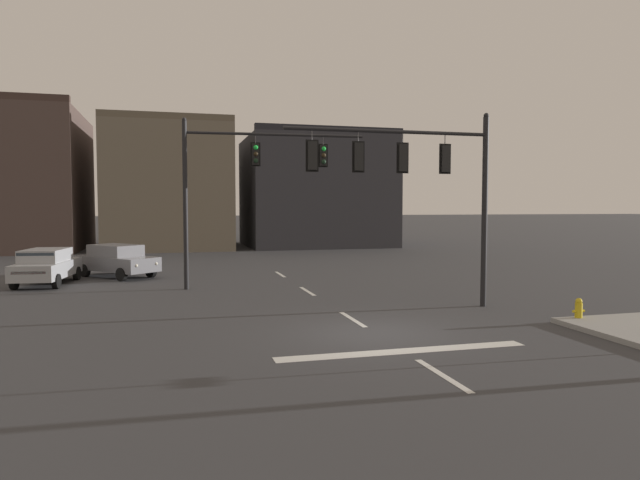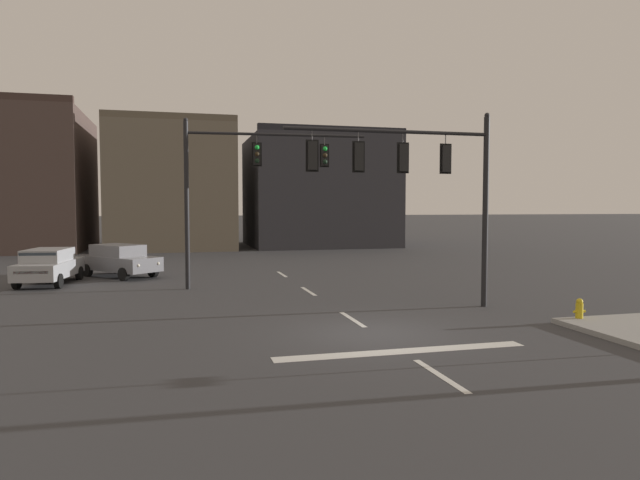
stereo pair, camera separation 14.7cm
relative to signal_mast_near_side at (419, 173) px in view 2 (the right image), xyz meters
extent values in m
plane|color=#353538|center=(-2.67, -3.05, -4.63)|extent=(400.00, 400.00, 0.00)
cube|color=silver|center=(-2.67, -5.05, -4.63)|extent=(6.40, 0.50, 0.01)
cube|color=silver|center=(-2.67, -7.05, -4.63)|extent=(0.16, 2.40, 0.01)
cube|color=silver|center=(-2.67, -1.05, -4.63)|extent=(0.16, 2.40, 0.01)
cube|color=silver|center=(-2.67, 4.95, -4.63)|extent=(0.16, 2.40, 0.01)
cube|color=silver|center=(-2.67, 10.95, -4.63)|extent=(0.16, 2.40, 0.01)
cylinder|color=black|center=(2.50, -0.02, -1.33)|extent=(0.20, 0.20, 6.60)
cylinder|color=black|center=(-1.07, -0.01, 1.35)|extent=(7.14, 0.15, 0.12)
sphere|color=black|center=(2.50, -0.02, 2.01)|extent=(0.18, 0.18, 0.18)
cylinder|color=#56565B|center=(0.95, -0.02, 1.12)|extent=(0.03, 0.03, 0.35)
cube|color=black|center=(0.95, -0.02, 0.49)|extent=(0.30, 0.24, 0.90)
sphere|color=green|center=(0.95, 0.11, 0.77)|extent=(0.20, 0.20, 0.20)
sphere|color=#2D2314|center=(0.95, 0.11, 0.49)|extent=(0.20, 0.20, 0.20)
sphere|color=black|center=(0.95, 0.11, 0.21)|extent=(0.20, 0.20, 0.20)
cube|color=black|center=(0.95, -0.04, 0.49)|extent=(0.42, 0.03, 1.02)
cylinder|color=#56565B|center=(-0.61, -0.01, 1.12)|extent=(0.03, 0.03, 0.35)
cube|color=black|center=(-0.61, -0.01, 0.49)|extent=(0.30, 0.24, 0.90)
sphere|color=green|center=(-0.61, 0.12, 0.77)|extent=(0.20, 0.20, 0.20)
sphere|color=#2D2314|center=(-0.61, 0.12, 0.49)|extent=(0.20, 0.20, 0.20)
sphere|color=black|center=(-0.61, 0.12, 0.21)|extent=(0.20, 0.20, 0.20)
cube|color=black|center=(-0.61, -0.03, 0.49)|extent=(0.42, 0.03, 1.02)
cylinder|color=#56565B|center=(-2.16, -0.01, 1.12)|extent=(0.03, 0.03, 0.35)
cube|color=black|center=(-2.16, -0.01, 0.49)|extent=(0.30, 0.24, 0.90)
sphere|color=green|center=(-2.16, 0.12, 0.77)|extent=(0.20, 0.20, 0.20)
sphere|color=#2D2314|center=(-2.16, 0.12, 0.49)|extent=(0.20, 0.20, 0.20)
sphere|color=black|center=(-2.16, 0.12, 0.21)|extent=(0.20, 0.20, 0.20)
cube|color=black|center=(-2.16, -0.03, 0.49)|extent=(0.42, 0.03, 1.02)
cylinder|color=#56565B|center=(-3.71, 0.00, 1.12)|extent=(0.03, 0.03, 0.35)
cube|color=black|center=(-3.71, 0.00, 0.49)|extent=(0.30, 0.24, 0.90)
sphere|color=green|center=(-3.71, 0.13, 0.77)|extent=(0.20, 0.20, 0.20)
sphere|color=#2D2314|center=(-3.71, 0.13, 0.49)|extent=(0.20, 0.20, 0.20)
sphere|color=black|center=(-3.71, 0.13, 0.21)|extent=(0.20, 0.20, 0.20)
cube|color=black|center=(-3.71, -0.02, 0.49)|extent=(0.42, 0.03, 1.02)
cylinder|color=black|center=(-7.50, 6.82, -1.09)|extent=(0.20, 0.20, 7.08)
cylinder|color=black|center=(-3.66, 6.58, 1.97)|extent=(7.68, 0.59, 0.12)
sphere|color=black|center=(-7.50, 6.82, 2.49)|extent=(0.18, 0.18, 0.18)
cylinder|color=#56565B|center=(-4.54, 6.63, 1.73)|extent=(0.03, 0.03, 0.35)
cube|color=black|center=(-4.54, 6.63, 1.11)|extent=(0.31, 0.26, 0.90)
sphere|color=green|center=(-4.55, 6.50, 1.39)|extent=(0.20, 0.20, 0.20)
sphere|color=#2D2314|center=(-4.55, 6.50, 1.11)|extent=(0.20, 0.20, 0.20)
sphere|color=black|center=(-4.55, 6.50, 0.83)|extent=(0.20, 0.20, 0.20)
cube|color=black|center=(-4.54, 6.65, 1.11)|extent=(0.42, 0.06, 1.02)
cylinder|color=#56565B|center=(-1.59, 6.45, 1.73)|extent=(0.03, 0.03, 0.35)
cube|color=black|center=(-1.59, 6.45, 1.11)|extent=(0.31, 0.26, 0.90)
sphere|color=green|center=(-1.60, 6.32, 1.39)|extent=(0.20, 0.20, 0.20)
sphere|color=#2D2314|center=(-1.60, 6.32, 1.11)|extent=(0.20, 0.20, 0.20)
sphere|color=black|center=(-1.60, 6.32, 0.83)|extent=(0.20, 0.20, 0.20)
cube|color=black|center=(-1.59, 6.47, 1.11)|extent=(0.42, 0.06, 1.02)
cube|color=slate|center=(-10.68, 11.87, -3.93)|extent=(4.24, 4.50, 0.70)
cube|color=slate|center=(-10.78, 11.98, -3.30)|extent=(2.82, 2.91, 0.56)
cube|color=#2D3842|center=(-10.28, 11.40, -3.32)|extent=(1.31, 1.18, 0.47)
cube|color=#2D3842|center=(-11.54, 12.86, -3.32)|extent=(1.29, 1.16, 0.46)
cylinder|color=black|center=(-9.09, 11.33, -4.31)|extent=(0.59, 0.63, 0.64)
cylinder|color=black|center=(-10.37, 10.21, -4.31)|extent=(0.59, 0.63, 0.64)
cylinder|color=black|center=(-10.99, 13.52, -4.31)|extent=(0.59, 0.63, 0.64)
cylinder|color=black|center=(-12.27, 12.41, -4.31)|extent=(0.59, 0.63, 0.64)
sphere|color=silver|center=(-8.81, 10.60, -3.88)|extent=(0.16, 0.16, 0.16)
sphere|color=silver|center=(-9.68, 9.84, -3.88)|extent=(0.16, 0.16, 0.16)
cube|color=maroon|center=(-12.11, 13.51, -3.85)|extent=(1.06, 0.93, 0.12)
cube|color=#9EA0A5|center=(-13.51, 9.92, -3.93)|extent=(2.37, 4.60, 0.70)
cube|color=#9EA0A5|center=(-13.53, 9.77, -3.30)|extent=(1.91, 2.65, 0.56)
cube|color=#2D3842|center=(-13.43, 10.53, -3.32)|extent=(1.54, 0.45, 0.47)
cube|color=#2D3842|center=(-13.68, 8.61, -3.32)|extent=(1.54, 0.42, 0.46)
cylinder|color=black|center=(-14.16, 11.47, -4.31)|extent=(0.30, 0.66, 0.64)
cylinder|color=black|center=(-12.47, 11.25, -4.31)|extent=(0.30, 0.66, 0.64)
cylinder|color=black|center=(-14.54, 8.59, -4.31)|extent=(0.30, 0.66, 0.64)
cylinder|color=black|center=(-12.86, 8.37, -4.31)|extent=(0.30, 0.66, 0.64)
sphere|color=silver|center=(-13.79, 12.16, -3.88)|extent=(0.16, 0.16, 0.16)
sphere|color=silver|center=(-12.65, 12.01, -3.88)|extent=(0.16, 0.16, 0.16)
cube|color=maroon|center=(-13.80, 7.76, -3.85)|extent=(1.36, 0.22, 0.12)
cylinder|color=gold|center=(3.78, -3.28, -4.31)|extent=(0.22, 0.22, 0.55)
cylinder|color=gold|center=(3.78, -3.28, -4.58)|extent=(0.30, 0.30, 0.10)
sphere|color=gold|center=(3.78, -3.28, -3.98)|extent=(0.20, 0.20, 0.20)
cylinder|color=gold|center=(3.63, -3.28, -4.28)|extent=(0.10, 0.08, 0.08)
cylinder|color=gold|center=(3.93, -3.28, -4.28)|extent=(0.10, 0.08, 0.08)
cube|color=#473833|center=(-18.92, 32.64, 0.84)|extent=(7.91, 12.73, 10.94)
cube|color=#3A2B26|center=(-18.92, 26.57, 6.56)|extent=(7.91, 0.60, 0.50)
cube|color=#665B4C|center=(-8.23, 32.74, 0.37)|extent=(9.99, 12.94, 10.01)
cube|color=brown|center=(-8.23, 26.57, 5.63)|extent=(9.99, 0.60, 0.50)
cube|color=#2D2D33|center=(4.50, 31.76, 0.11)|extent=(12.33, 10.96, 9.48)
cube|color=black|center=(4.50, 26.57, 5.10)|extent=(12.33, 0.60, 0.50)
camera|label=1|loc=(-8.10, -17.58, -1.11)|focal=31.66mm
camera|label=2|loc=(-7.96, -17.62, -1.11)|focal=31.66mm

